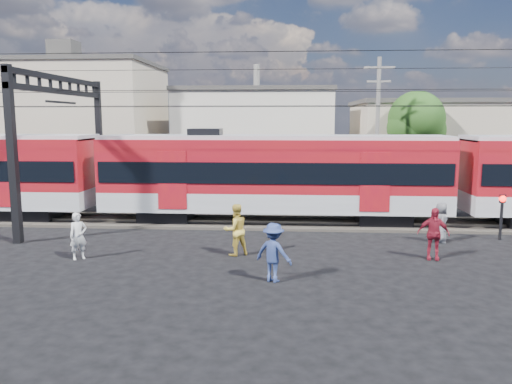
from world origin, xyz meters
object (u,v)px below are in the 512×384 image
commuter_train (278,173)px  crossing_signal (502,209)px  pedestrian_c (274,252)px  pedestrian_a (78,236)px

commuter_train → crossing_signal: bearing=-16.4°
commuter_train → pedestrian_c: bearing=-89.4°
pedestrian_c → crossing_signal: (9.10, 5.88, 0.40)m
pedestrian_c → pedestrian_a: bearing=9.6°
commuter_train → pedestrian_a: bearing=-136.2°
pedestrian_a → pedestrian_c: pedestrian_c is taller
pedestrian_a → pedestrian_c: (6.96, -1.98, 0.07)m
commuter_train → pedestrian_a: size_ratio=30.11×
commuter_train → pedestrian_c: size_ratio=27.66×
pedestrian_c → crossing_signal: crossing_signal is taller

